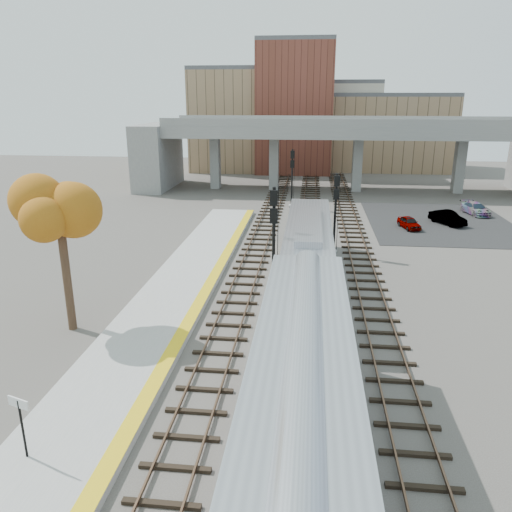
% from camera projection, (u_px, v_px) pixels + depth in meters
% --- Properties ---
extents(ground, '(160.00, 160.00, 0.00)m').
position_uv_depth(ground, '(284.00, 349.00, 24.93)').
color(ground, '#47423D').
rests_on(ground, ground).
extents(platform, '(4.50, 60.00, 0.35)m').
position_uv_depth(platform, '(144.00, 338.00, 25.64)').
color(platform, '#9E9E99').
rests_on(platform, ground).
extents(yellow_strip, '(0.70, 60.00, 0.01)m').
position_uv_depth(yellow_strip, '(180.00, 337.00, 25.38)').
color(yellow_strip, yellow).
rests_on(yellow_strip, platform).
extents(tracks, '(10.70, 95.00, 0.25)m').
position_uv_depth(tracks, '(307.00, 267.00, 36.64)').
color(tracks, black).
rests_on(tracks, ground).
extents(overpass, '(54.00, 12.00, 9.50)m').
position_uv_depth(overpass, '(342.00, 146.00, 65.23)').
color(overpass, slate).
rests_on(overpass, ground).
extents(buildings_far, '(43.00, 21.00, 20.60)m').
position_uv_depth(buildings_far, '(314.00, 122.00, 85.39)').
color(buildings_far, '#917454').
rests_on(buildings_far, ground).
extents(parking_lot, '(14.00, 18.00, 0.04)m').
position_uv_depth(parking_lot, '(440.00, 222.00, 49.95)').
color(parking_lot, black).
rests_on(parking_lot, ground).
extents(locomotive, '(3.02, 19.05, 4.10)m').
position_uv_depth(locomotive, '(308.00, 252.00, 32.73)').
color(locomotive, '#A8AAB2').
rests_on(locomotive, ground).
extents(signal_mast_near, '(0.60, 0.64, 6.96)m').
position_uv_depth(signal_mast_near, '(274.00, 245.00, 30.34)').
color(signal_mast_near, '#9E9E99').
rests_on(signal_mast_near, ground).
extents(signal_mast_mid, '(0.60, 0.64, 6.43)m').
position_uv_depth(signal_mast_mid, '(335.00, 217.00, 39.02)').
color(signal_mast_mid, '#9E9E99').
rests_on(signal_mast_mid, ground).
extents(signal_mast_far, '(0.60, 0.64, 6.50)m').
position_uv_depth(signal_mast_far, '(292.00, 180.00, 55.71)').
color(signal_mast_far, '#9E9E99').
rests_on(signal_mast_far, ground).
extents(station_sign, '(0.87, 0.33, 2.27)m').
position_uv_depth(station_sign, '(20.00, 415.00, 16.49)').
color(station_sign, black).
rests_on(station_sign, platform).
extents(tree, '(3.60, 3.60, 9.10)m').
position_uv_depth(tree, '(58.00, 207.00, 25.05)').
color(tree, '#382619').
rests_on(tree, ground).
extents(car_a, '(2.07, 3.48, 1.11)m').
position_uv_depth(car_a, '(409.00, 223.00, 47.38)').
color(car_a, '#99999E').
rests_on(car_a, parking_lot).
extents(car_b, '(3.19, 4.18, 1.32)m').
position_uv_depth(car_b, '(448.00, 218.00, 48.88)').
color(car_b, '#99999E').
rests_on(car_b, parking_lot).
extents(car_c, '(2.62, 4.51, 1.23)m').
position_uv_depth(car_c, '(476.00, 209.00, 53.03)').
color(car_c, '#99999E').
rests_on(car_c, parking_lot).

